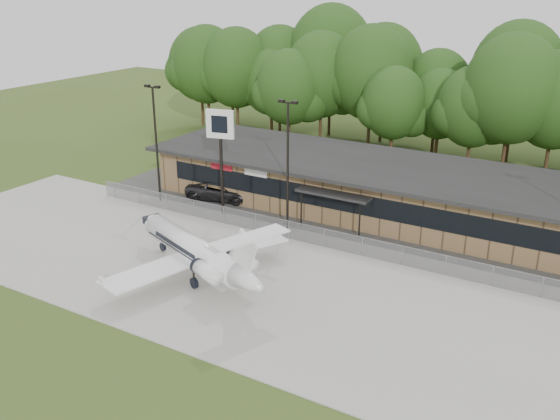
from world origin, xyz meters
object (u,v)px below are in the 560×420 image
Objects in this scene: terminal at (385,188)px; business_jet at (198,252)px; pole_sign at (220,135)px; suv at (222,190)px.

business_jet is (-6.00, -17.39, -0.38)m from terminal.
pole_sign reaches higher than terminal.
business_jet is 15.26m from suv.
suv is at bearing 113.48° from pole_sign.
suv is at bearing -162.82° from terminal.
terminal is 14.32m from suv.
pole_sign is (2.22, -2.93, 5.87)m from suv.
pole_sign is at bearing -147.94° from terminal.
terminal is at bearing 18.48° from pole_sign.
terminal is 6.51× the size of suv.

